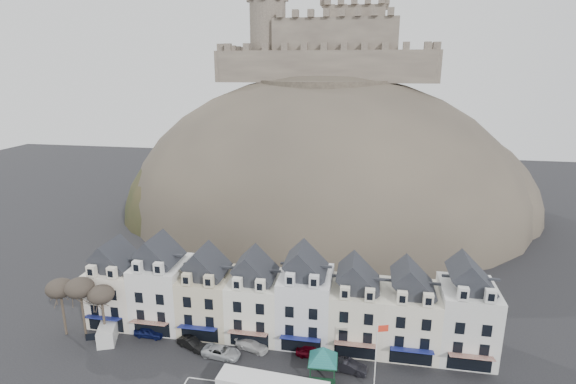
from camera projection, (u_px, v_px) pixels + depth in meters
The scene contains 15 objects.
townhouse_terrace at pixel (282, 299), 60.46m from camera, with size 54.40×9.35×11.80m.
castle_hill at pixel (327, 214), 111.88m from camera, with size 100.00×76.00×68.00m.
castle at pixel (330, 46), 107.85m from camera, with size 50.20×22.20×22.00m.
tree_left_far at pixel (60, 289), 59.85m from camera, with size 3.61×3.61×8.24m.
tree_left_mid at pixel (80, 288), 59.25m from camera, with size 3.78×3.78×8.64m.
tree_left_near at pixel (101, 295), 58.92m from camera, with size 3.43×3.43×7.84m.
bus_shelter at pixel (323, 354), 52.05m from camera, with size 6.72×6.72×4.27m.
flagpole at pixel (377, 354), 49.08m from camera, with size 1.24×0.46×8.95m.
white_van at pixel (108, 332), 60.31m from camera, with size 3.77×5.34×2.24m.
car_navy at pixel (149, 332), 60.96m from camera, with size 1.65×4.09×1.39m, color #0D1443.
car_black at pixel (192, 343), 58.46m from camera, with size 1.45×4.15×1.37m, color black.
car_silver at pixel (221, 352), 56.69m from camera, with size 2.29×4.88×1.38m, color #B6BABF.
car_white at pixel (252, 345), 58.19m from camera, with size 1.81×4.46×1.29m, color silver.
car_maroon at pixel (311, 352), 56.76m from camera, with size 1.58×3.92×1.33m, color #620514.
car_charcoal at pixel (349, 366), 53.94m from camera, with size 1.55×4.45×1.47m, color black.
Camera 1 is at (10.66, -37.37, 35.43)m, focal length 28.00 mm.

